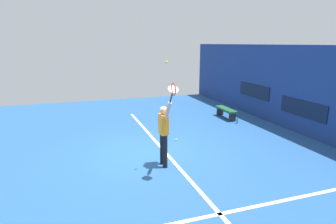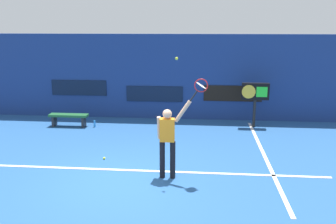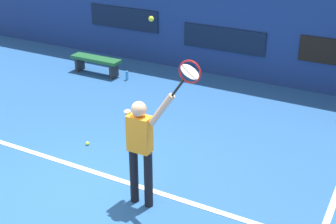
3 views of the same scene
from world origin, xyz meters
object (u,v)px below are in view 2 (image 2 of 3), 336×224
tennis_racket (200,87)px  water_bottle (95,124)px  tennis_player (168,138)px  spare_ball (104,158)px  court_bench (69,117)px  scoreboard_clock (255,93)px  tennis_ball (177,59)px

tennis_racket → water_bottle: size_ratio=2.49×
tennis_player → spare_ball: (-1.85, 1.05, -0.97)m
court_bench → tennis_racket: bearing=-41.9°
water_bottle → spare_ball: water_bottle is taller
scoreboard_clock → spare_ball: bearing=-140.1°
tennis_player → tennis_ball: 1.86m
tennis_ball → spare_ball: (-2.05, 1.04, -2.83)m
tennis_ball → water_bottle: bearing=127.5°
tennis_player → scoreboard_clock: tennis_player is taller
tennis_player → spare_ball: tennis_player is taller
spare_ball → scoreboard_clock: bearing=39.9°
water_bottle → tennis_racket: bearing=-48.3°
court_bench → spare_ball: (2.15, -3.20, -0.30)m
tennis_ball → water_bottle: tennis_ball is taller
tennis_racket → water_bottle: 6.08m
water_bottle → spare_ball: 3.42m
scoreboard_clock → water_bottle: 5.85m
tennis_ball → spare_ball: 3.64m
scoreboard_clock → court_bench: size_ratio=1.14×
tennis_racket → water_bottle: (-3.79, 4.25, -2.11)m
tennis_racket → water_bottle: tennis_racket is taller
tennis_ball → tennis_player: bearing=-175.9°
tennis_racket → court_bench: (-4.74, 4.25, -1.90)m
water_bottle → court_bench: bearing=180.0°
tennis_racket → scoreboard_clock: 5.29m
tennis_player → water_bottle: 5.31m
tennis_racket → spare_ball: tennis_racket is taller
tennis_racket → spare_ball: bearing=157.8°
tennis_player → water_bottle: size_ratio=7.99×
spare_ball → tennis_ball: bearing=-26.8°
tennis_player → water_bottle: (-3.05, 4.25, -0.89)m
court_bench → water_bottle: (0.95, 0.00, -0.22)m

